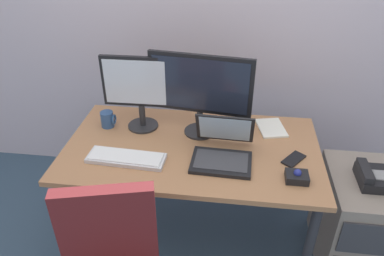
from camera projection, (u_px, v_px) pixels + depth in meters
ground_plane at (192, 234)px, 2.41m from camera, size 8.00×8.00×0.00m
desk at (192, 157)px, 2.08m from camera, size 1.41×0.79×0.70m
file_cabinet at (359, 220)px, 2.11m from camera, size 0.42×0.53×0.60m
desk_phone at (374, 177)px, 1.92m from camera, size 0.17×0.20×0.09m
monitor_main at (200, 89)px, 2.01m from camera, size 0.58×0.18×0.48m
monitor_side at (140, 88)px, 2.08m from camera, size 0.43×0.18×0.44m
keyboard at (126, 158)px, 1.92m from camera, size 0.42×0.16×0.03m
laptop at (223, 150)px, 1.92m from camera, size 0.32×0.33×0.22m
trackball_mouse at (297, 176)px, 1.78m from camera, size 0.11×0.09×0.07m
coffee_mug at (108, 119)px, 2.19m from camera, size 0.09×0.08×0.10m
paper_notepad at (271, 128)px, 2.19m from camera, size 0.19×0.24×0.01m
cell_phone at (294, 159)px, 1.93m from camera, size 0.14×0.15×0.01m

